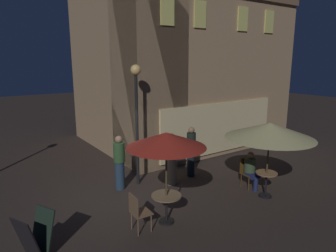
{
  "coord_description": "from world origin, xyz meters",
  "views": [
    {
      "loc": [
        -3.64,
        -7.85,
        4.07
      ],
      "look_at": [
        1.86,
        0.11,
        1.94
      ],
      "focal_mm": 32.49,
      "sensor_mm": 36.0,
      "label": 1
    }
  ],
  "objects_px": {
    "menu_sandwich_board": "(35,236)",
    "patron_standing_3": "(119,163)",
    "cafe_table_0": "(166,202)",
    "patio_umbrella_0": "(166,140)",
    "street_lamp_near_corner": "(136,101)",
    "cafe_table_1": "(266,180)",
    "patron_standing_2": "(171,159)",
    "patron_standing_1": "(191,151)",
    "patron_seated_0": "(251,168)",
    "cafe_chair_0": "(137,210)",
    "cafe_chair_1": "(247,170)",
    "patio_umbrella_1": "(270,131)"
  },
  "relations": [
    {
      "from": "menu_sandwich_board",
      "to": "patron_standing_3",
      "type": "xyz_separation_m",
      "value": [
        2.97,
        2.16,
        0.37
      ]
    },
    {
      "from": "cafe_table_0",
      "to": "patron_standing_3",
      "type": "distance_m",
      "value": 2.55
    },
    {
      "from": "patio_umbrella_0",
      "to": "street_lamp_near_corner",
      "type": "bearing_deg",
      "value": 76.56
    },
    {
      "from": "cafe_table_1",
      "to": "patron_standing_2",
      "type": "xyz_separation_m",
      "value": [
        -1.81,
        2.37,
        0.36
      ]
    },
    {
      "from": "street_lamp_near_corner",
      "to": "patron_standing_1",
      "type": "distance_m",
      "value": 2.69
    },
    {
      "from": "street_lamp_near_corner",
      "to": "patron_seated_0",
      "type": "bearing_deg",
      "value": -40.92
    },
    {
      "from": "street_lamp_near_corner",
      "to": "patron_seated_0",
      "type": "xyz_separation_m",
      "value": [
        2.76,
        -2.39,
        -2.08
      ]
    },
    {
      "from": "cafe_chair_0",
      "to": "patron_standing_1",
      "type": "bearing_deg",
      "value": 34.49
    },
    {
      "from": "patio_umbrella_0",
      "to": "menu_sandwich_board",
      "type": "bearing_deg",
      "value": 173.01
    },
    {
      "from": "patron_standing_1",
      "to": "cafe_table_0",
      "type": "bearing_deg",
      "value": -153.45
    },
    {
      "from": "patron_standing_1",
      "to": "cafe_chair_0",
      "type": "bearing_deg",
      "value": -161.53
    },
    {
      "from": "cafe_table_1",
      "to": "patron_standing_3",
      "type": "bearing_deg",
      "value": 138.3
    },
    {
      "from": "street_lamp_near_corner",
      "to": "patron_standing_1",
      "type": "xyz_separation_m",
      "value": [
        1.88,
        -0.45,
        -1.87
      ]
    },
    {
      "from": "cafe_chair_1",
      "to": "patron_seated_0",
      "type": "relative_size",
      "value": 0.81
    },
    {
      "from": "cafe_table_0",
      "to": "patron_standing_3",
      "type": "height_order",
      "value": "patron_standing_3"
    },
    {
      "from": "cafe_table_1",
      "to": "patron_standing_3",
      "type": "height_order",
      "value": "patron_standing_3"
    },
    {
      "from": "patron_standing_2",
      "to": "patron_standing_3",
      "type": "bearing_deg",
      "value": -111.2
    },
    {
      "from": "cafe_table_0",
      "to": "patio_umbrella_1",
      "type": "height_order",
      "value": "patio_umbrella_1"
    },
    {
      "from": "cafe_table_1",
      "to": "cafe_table_0",
      "type": "bearing_deg",
      "value": 171.88
    },
    {
      "from": "cafe_chair_0",
      "to": "patron_seated_0",
      "type": "relative_size",
      "value": 0.78
    },
    {
      "from": "cafe_table_1",
      "to": "cafe_chair_1",
      "type": "distance_m",
      "value": 0.81
    },
    {
      "from": "cafe_table_1",
      "to": "patron_standing_2",
      "type": "distance_m",
      "value": 3.0
    },
    {
      "from": "cafe_chair_0",
      "to": "patron_standing_2",
      "type": "distance_m",
      "value": 2.99
    },
    {
      "from": "cafe_table_1",
      "to": "patio_umbrella_1",
      "type": "height_order",
      "value": "patio_umbrella_1"
    },
    {
      "from": "cafe_table_1",
      "to": "patron_standing_3",
      "type": "relative_size",
      "value": 0.44
    },
    {
      "from": "patio_umbrella_0",
      "to": "patron_seated_0",
      "type": "distance_m",
      "value": 3.68
    },
    {
      "from": "street_lamp_near_corner",
      "to": "cafe_chair_1",
      "type": "relative_size",
      "value": 3.97
    },
    {
      "from": "cafe_table_0",
      "to": "patron_standing_1",
      "type": "xyz_separation_m",
      "value": [
        2.5,
        2.12,
        0.36
      ]
    },
    {
      "from": "cafe_table_0",
      "to": "cafe_table_1",
      "type": "xyz_separation_m",
      "value": [
        3.3,
        -0.47,
        -0.04
      ]
    },
    {
      "from": "menu_sandwich_board",
      "to": "patron_standing_1",
      "type": "distance_m",
      "value": 5.81
    },
    {
      "from": "cafe_table_0",
      "to": "cafe_chair_0",
      "type": "distance_m",
      "value": 0.81
    },
    {
      "from": "patio_umbrella_0",
      "to": "patron_standing_1",
      "type": "height_order",
      "value": "patio_umbrella_0"
    },
    {
      "from": "cafe_table_1",
      "to": "patron_standing_1",
      "type": "relative_size",
      "value": 0.43
    },
    {
      "from": "patron_standing_1",
      "to": "patron_standing_3",
      "type": "distance_m",
      "value": 2.6
    },
    {
      "from": "cafe_table_1",
      "to": "patio_umbrella_1",
      "type": "relative_size",
      "value": 0.3
    },
    {
      "from": "cafe_chair_1",
      "to": "patron_standing_1",
      "type": "relative_size",
      "value": 0.55
    },
    {
      "from": "cafe_chair_0",
      "to": "patron_standing_2",
      "type": "xyz_separation_m",
      "value": [
        2.31,
        1.87,
        0.3
      ]
    },
    {
      "from": "patron_seated_0",
      "to": "street_lamp_near_corner",
      "type": "bearing_deg",
      "value": -125.18
    },
    {
      "from": "cafe_table_1",
      "to": "cafe_chair_1",
      "type": "xyz_separation_m",
      "value": [
        0.08,
        0.8,
        0.07
      ]
    },
    {
      "from": "patio_umbrella_0",
      "to": "cafe_table_0",
      "type": "bearing_deg",
      "value": 180.0
    },
    {
      "from": "patio_umbrella_0",
      "to": "patio_umbrella_1",
      "type": "distance_m",
      "value": 3.34
    },
    {
      "from": "menu_sandwich_board",
      "to": "patio_umbrella_1",
      "type": "xyz_separation_m",
      "value": [
        6.33,
        -0.84,
        1.54
      ]
    },
    {
      "from": "patron_seated_0",
      "to": "patron_standing_3",
      "type": "relative_size",
      "value": 0.7
    },
    {
      "from": "patron_seated_0",
      "to": "patron_standing_2",
      "type": "xyz_separation_m",
      "value": [
        -1.87,
        1.72,
        0.18
      ]
    },
    {
      "from": "cafe_table_1",
      "to": "menu_sandwich_board",
      "type": "bearing_deg",
      "value": 172.42
    },
    {
      "from": "street_lamp_near_corner",
      "to": "patio_umbrella_0",
      "type": "bearing_deg",
      "value": -103.44
    },
    {
      "from": "menu_sandwich_board",
      "to": "patron_standing_3",
      "type": "bearing_deg",
      "value": 9.78
    },
    {
      "from": "cafe_table_0",
      "to": "patron_standing_2",
      "type": "xyz_separation_m",
      "value": [
        1.5,
        1.9,
        0.32
      ]
    },
    {
      "from": "patron_standing_3",
      "to": "cafe_table_1",
      "type": "bearing_deg",
      "value": -60.23
    },
    {
      "from": "patron_seated_0",
      "to": "patron_standing_1",
      "type": "relative_size",
      "value": 0.68
    }
  ]
}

